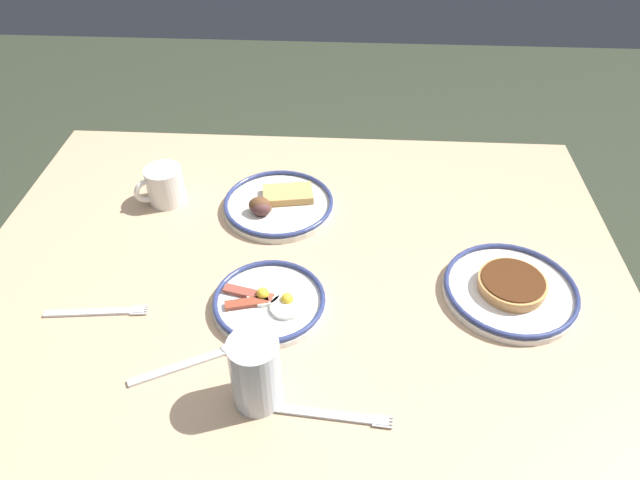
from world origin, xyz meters
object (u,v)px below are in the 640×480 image
(coffee_mug, at_px, (164,185))
(fork_near, at_px, (97,312))
(fork_far, at_px, (331,415))
(plate_near_main, at_px, (278,204))
(plate_center_pancakes, at_px, (510,289))
(plate_far_companion, at_px, (269,301))
(tea_spoon, at_px, (203,358))
(drinking_glass, at_px, (256,375))

(coffee_mug, relative_size, fork_near, 0.55)
(fork_far, bearing_deg, plate_near_main, -74.70)
(plate_center_pancakes, xyz_separation_m, fork_far, (0.33, 0.29, -0.01))
(plate_near_main, height_order, plate_far_companion, plate_near_main)
(plate_far_companion, distance_m, coffee_mug, 0.43)
(plate_center_pancakes, distance_m, fork_far, 0.44)
(fork_near, bearing_deg, plate_near_main, -131.72)
(plate_near_main, bearing_deg, plate_center_pancakes, 152.88)
(plate_far_companion, bearing_deg, coffee_mug, -48.63)
(plate_center_pancakes, bearing_deg, tea_spoon, 18.75)
(drinking_glass, relative_size, tea_spoon, 0.74)
(plate_center_pancakes, height_order, fork_near, plate_center_pancakes)
(drinking_glass, height_order, tea_spoon, drinking_glass)
(plate_center_pancakes, relative_size, fork_far, 1.30)
(plate_near_main, bearing_deg, tea_spoon, 79.50)
(plate_center_pancakes, relative_size, fork_near, 1.34)
(fork_near, bearing_deg, drinking_glass, 153.21)
(drinking_glass, height_order, fork_near, drinking_glass)
(fork_far, bearing_deg, coffee_mug, -53.40)
(fork_far, bearing_deg, plate_far_companion, -61.11)
(plate_center_pancakes, distance_m, drinking_glass, 0.52)
(plate_far_companion, distance_m, tea_spoon, 0.17)
(plate_far_companion, xyz_separation_m, fork_far, (-0.13, 0.23, -0.01))
(plate_far_companion, relative_size, fork_far, 1.09)
(drinking_glass, bearing_deg, plate_far_companion, -88.04)
(fork_near, distance_m, tea_spoon, 0.24)
(plate_center_pancakes, height_order, tea_spoon, plate_center_pancakes)
(coffee_mug, distance_m, drinking_glass, 0.60)
(coffee_mug, distance_m, fork_far, 0.69)
(fork_far, bearing_deg, drinking_glass, -13.23)
(plate_far_companion, height_order, tea_spoon, plate_far_companion)
(plate_far_companion, bearing_deg, fork_near, 6.59)
(plate_near_main, xyz_separation_m, coffee_mug, (0.26, -0.02, 0.03))
(plate_center_pancakes, distance_m, coffee_mug, 0.79)
(plate_far_companion, bearing_deg, fork_far, 118.89)
(plate_near_main, distance_m, plate_center_pancakes, 0.54)
(plate_center_pancakes, distance_m, fork_near, 0.79)
(fork_near, bearing_deg, plate_far_companion, -173.41)
(plate_near_main, xyz_separation_m, plate_far_companion, (-0.02, 0.30, -0.00))
(fork_near, bearing_deg, coffee_mug, -96.44)
(tea_spoon, bearing_deg, plate_far_companion, -126.74)
(fork_far, distance_m, tea_spoon, 0.25)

